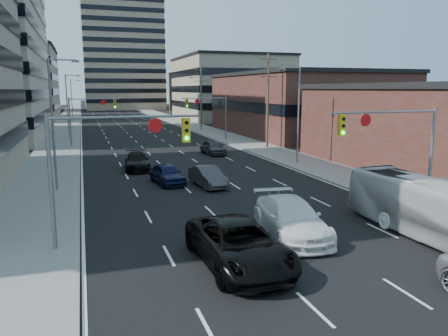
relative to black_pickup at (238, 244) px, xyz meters
name	(u,v)px	position (x,y,z in m)	size (l,w,h in m)	color
ground	(362,301)	(2.92, -4.12, -0.90)	(400.00, 400.00, 0.00)	black
road_surface	(111,112)	(2.92, 125.88, -0.89)	(18.00, 300.00, 0.02)	black
sidewalk_left	(72,112)	(-8.58, 125.88, -0.82)	(5.00, 300.00, 0.15)	slate
sidewalk_right	(147,111)	(14.42, 125.88, -0.82)	(5.00, 300.00, 0.15)	slate
office_left_far	(9,85)	(-21.08, 95.88, 7.10)	(20.00, 30.00, 16.00)	gray
storefront_right_mid	(301,105)	(26.92, 45.88, 3.60)	(20.00, 30.00, 9.00)	#472119
office_right_far	(229,89)	(27.92, 83.88, 6.10)	(22.00, 28.00, 14.00)	gray
apartment_tower	(121,25)	(8.92, 145.88, 28.10)	(26.00, 26.00, 58.00)	gray
bg_block_left	(14,79)	(-25.08, 135.88, 9.10)	(24.00, 24.00, 20.00)	#ADA089
bg_block_right	(209,92)	(34.92, 125.88, 5.10)	(22.00, 22.00, 12.00)	gray
signal_near_left	(111,151)	(-4.53, 3.88, 3.43)	(6.59, 0.33, 6.00)	slate
signal_near_right	(395,139)	(10.37, 3.88, 3.43)	(6.59, 0.33, 6.00)	slate
signal_far_left	(89,111)	(-4.76, 40.88, 3.40)	(6.09, 0.33, 6.00)	slate
signal_far_right	(209,109)	(10.60, 40.88, 3.40)	(6.09, 0.33, 6.00)	slate
utility_pole_block	(268,100)	(15.12, 31.88, 4.88)	(2.20, 0.28, 11.00)	#4C3D2D
utility_pole_midblock	(201,96)	(15.12, 61.88, 4.88)	(2.20, 0.28, 11.00)	#4C3D2D
utility_pole_distant	(170,94)	(15.12, 91.88, 4.88)	(2.20, 0.28, 11.00)	#4C3D2D
streetlight_left_near	(55,118)	(-7.42, 15.88, 4.15)	(2.03, 0.22, 9.00)	slate
streetlight_left_mid	(68,103)	(-7.42, 50.88, 4.15)	(2.03, 0.22, 9.00)	slate
streetlight_left_far	(72,98)	(-7.42, 85.88, 4.15)	(2.03, 0.22, 9.00)	slate
streetlight_right_near	(297,110)	(13.26, 20.88, 4.15)	(2.03, 0.22, 9.00)	slate
streetlight_right_far	(200,101)	(13.26, 55.88, 4.15)	(2.03, 0.22, 9.00)	slate
black_pickup	(238,244)	(0.00, 0.00, 0.00)	(2.98, 6.47, 1.80)	black
white_van	(291,218)	(3.62, 2.59, -0.01)	(2.50, 6.14, 1.78)	white
transit_bus	(434,210)	(9.77, 0.10, 0.54)	(2.42, 10.35, 2.88)	silver
sedan_blue	(167,174)	(0.15, 16.15, -0.14)	(1.80, 4.47, 1.52)	#0D1334
sedan_grey_center	(208,177)	(2.80, 14.31, -0.17)	(1.55, 4.45, 1.46)	#363638
sedan_black_far	(137,161)	(-1.28, 22.72, -0.15)	(2.11, 5.19, 1.51)	black
sedan_grey_right	(213,147)	(7.69, 29.33, -0.12)	(1.84, 4.58, 1.56)	#37373A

